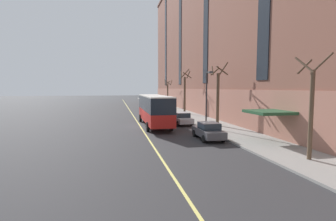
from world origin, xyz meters
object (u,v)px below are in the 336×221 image
(street_tree_near_corner, at_px, (311,107))
(street_tree_far_uptown, at_px, (185,91))
(parked_car_red_3, at_px, (160,108))
(parked_car_darkgray_1, at_px, (208,131))
(parked_car_green_0, at_px, (156,106))
(parked_car_silver_2, at_px, (182,118))
(street_tree_far_downtown, at_px, (168,93))
(fire_hydrant, at_px, (182,115))
(city_bus, at_px, (154,108))
(street_tree_mid_block, at_px, (218,94))
(street_lamp, at_px, (207,93))

(street_tree_near_corner, distance_m, street_tree_far_uptown, 29.99)
(parked_car_red_3, bearing_deg, parked_car_darkgray_1, -90.01)
(parked_car_green_0, relative_size, parked_car_silver_2, 0.97)
(street_tree_far_downtown, distance_m, fire_hydrant, 21.03)
(street_tree_near_corner, bearing_deg, street_tree_far_downtown, 89.97)
(parked_car_green_0, distance_m, parked_car_red_3, 6.09)
(parked_car_green_0, distance_m, parked_car_darkgray_1, 31.97)
(fire_hydrant, bearing_deg, parked_car_darkgray_1, -96.34)
(parked_car_darkgray_1, height_order, street_tree_far_downtown, street_tree_far_downtown)
(parked_car_green_0, xyz_separation_m, parked_car_red_3, (-0.15, -6.09, 0.00))
(city_bus, distance_m, parked_car_green_0, 23.29)
(street_tree_mid_block, bearing_deg, parked_car_darkgray_1, -117.94)
(parked_car_green_0, height_order, street_tree_near_corner, street_tree_near_corner)
(street_tree_near_corner, bearing_deg, parked_car_silver_2, 101.81)
(street_tree_mid_block, bearing_deg, street_lamp, -143.53)
(parked_car_silver_2, bearing_deg, street_tree_near_corner, -78.19)
(parked_car_green_0, relative_size, parked_car_darkgray_1, 1.01)
(parked_car_green_0, relative_size, street_tree_near_corner, 0.70)
(street_tree_near_corner, distance_m, street_tree_far_downtown, 44.97)
(parked_car_green_0, distance_m, parked_car_silver_2, 22.28)
(parked_car_green_0, bearing_deg, street_lamp, -86.19)
(street_lamp, bearing_deg, parked_car_darkgray_1, -108.57)
(street_tree_near_corner, bearing_deg, parked_car_green_0, 95.08)
(parked_car_green_0, xyz_separation_m, fire_hydrant, (1.65, -15.70, -0.29))
(street_tree_mid_block, xyz_separation_m, fire_hydrant, (-1.92, 9.26, -3.38))
(parked_car_darkgray_1, height_order, street_tree_far_uptown, street_tree_far_uptown)
(parked_car_red_3, xyz_separation_m, street_tree_near_corner, (3.70, -33.84, 2.62))
(parked_car_red_3, bearing_deg, parked_car_green_0, 88.56)
(city_bus, relative_size, fire_hydrant, 17.28)
(parked_car_silver_2, bearing_deg, parked_car_red_3, 90.05)
(parked_car_silver_2, distance_m, street_tree_near_corner, 18.22)
(parked_car_darkgray_1, xyz_separation_m, fire_hydrant, (1.81, 16.28, -0.29))
(city_bus, relative_size, street_tree_near_corner, 1.89)
(street_tree_far_uptown, height_order, street_lamp, street_tree_far_uptown)
(street_tree_far_downtown, bearing_deg, parked_car_green_0, -125.39)
(parked_car_red_3, distance_m, street_tree_far_downtown, 12.03)
(parked_car_silver_2, height_order, street_tree_mid_block, street_tree_mid_block)
(street_tree_mid_block, bearing_deg, street_tree_near_corner, -90.05)
(street_lamp, bearing_deg, fire_hydrant, 90.54)
(street_tree_far_uptown, bearing_deg, parked_car_darkgray_1, -99.64)
(fire_hydrant, bearing_deg, street_tree_far_downtown, 84.69)
(city_bus, relative_size, parked_car_darkgray_1, 2.72)
(parked_car_red_3, distance_m, street_tree_mid_block, 19.47)
(city_bus, height_order, street_tree_far_uptown, street_tree_far_uptown)
(parked_car_silver_2, distance_m, street_lamp, 5.50)
(street_tree_near_corner, bearing_deg, street_lamp, 97.53)
(parked_car_red_3, relative_size, street_tree_far_uptown, 0.62)
(city_bus, bearing_deg, street_tree_far_uptown, 60.79)
(street_tree_far_downtown, relative_size, street_lamp, 1.01)
(parked_car_silver_2, distance_m, street_tree_mid_block, 5.51)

